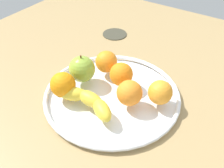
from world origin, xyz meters
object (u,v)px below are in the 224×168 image
at_px(ambient_coaster, 115,34).
at_px(fruit_bowl, 112,95).
at_px(orange_front_right, 63,85).
at_px(orange_back_right, 160,92).
at_px(orange_center, 106,62).
at_px(orange_back_left, 130,93).
at_px(banana, 87,100).
at_px(apple, 82,69).
at_px(orange_front_left, 120,74).

bearing_deg(ambient_coaster, fruit_bowl, 121.92).
bearing_deg(orange_front_right, orange_back_right, -152.67).
distance_m(fruit_bowl, orange_front_right, 0.14).
xyz_separation_m(orange_center, ambient_coaster, (0.12, -0.23, -0.05)).
relative_size(orange_back_left, orange_back_right, 1.05).
bearing_deg(banana, apple, -42.96).
xyz_separation_m(orange_back_left, ambient_coaster, (0.25, -0.31, -0.05)).
height_order(banana, orange_center, orange_center).
height_order(orange_back_left, orange_front_left, same).
height_order(banana, orange_back_right, orange_back_right).
distance_m(apple, orange_back_right, 0.23).
distance_m(orange_back_left, orange_center, 0.15).
height_order(orange_back_left, orange_front_right, orange_front_right).
distance_m(banana, orange_center, 0.16).
distance_m(orange_front_left, orange_back_right, 0.13).
bearing_deg(banana, fruit_bowl, -104.67).
distance_m(banana, ambient_coaster, 0.41).
height_order(orange_center, orange_front_right, orange_front_right).
distance_m(banana, orange_back_right, 0.19).
bearing_deg(apple, orange_back_right, -170.65).
distance_m(apple, orange_front_right, 0.08).
xyz_separation_m(apple, orange_back_right, (-0.22, -0.04, -0.01)).
bearing_deg(apple, banana, 133.87).
bearing_deg(orange_back_right, orange_front_right, 27.33).
bearing_deg(orange_center, banana, 106.10).
distance_m(orange_back_left, orange_front_right, 0.18).
bearing_deg(orange_back_left, apple, -3.51).
distance_m(banana, orange_front_left, 0.13).
xyz_separation_m(apple, orange_center, (-0.03, -0.07, -0.00)).
relative_size(orange_back_right, orange_front_right, 0.94).
xyz_separation_m(apple, ambient_coaster, (0.09, -0.30, -0.05)).
relative_size(apple, orange_front_left, 1.26).
distance_m(orange_back_right, ambient_coaster, 0.41).
xyz_separation_m(banana, orange_back_left, (-0.08, -0.07, 0.01)).
distance_m(orange_center, orange_front_right, 0.16).
relative_size(orange_back_left, orange_center, 1.02).
height_order(orange_back_right, ambient_coaster, orange_back_right).
distance_m(apple, orange_back_left, 0.16).
xyz_separation_m(banana, ambient_coaster, (0.16, -0.38, -0.03)).
bearing_deg(orange_center, orange_back_right, 169.84).
relative_size(apple, orange_front_right, 1.23).
bearing_deg(orange_back_right, orange_center, -10.16).
bearing_deg(banana, orange_front_right, 3.17).
height_order(apple, orange_back_left, apple).
relative_size(orange_center, ambient_coaster, 0.71).
bearing_deg(orange_back_right, ambient_coaster, -40.25).
bearing_deg(apple, orange_front_left, -155.53).
bearing_deg(orange_front_right, apple, -91.29).
bearing_deg(ambient_coaster, banana, 113.21).
height_order(apple, ambient_coaster, apple).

